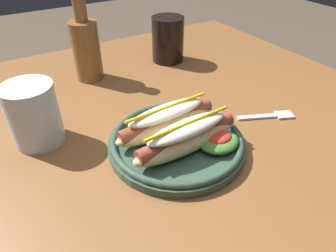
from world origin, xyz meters
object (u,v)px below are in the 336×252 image
at_px(fork, 270,116).
at_px(soda_cup, 168,39).
at_px(hot_dog_plate, 178,136).
at_px(glass_bottle, 86,47).
at_px(water_cup, 33,114).

bearing_deg(fork, soda_cup, 118.56).
distance_m(hot_dog_plate, glass_bottle, 0.36).
bearing_deg(glass_bottle, soda_cup, -2.04).
relative_size(hot_dog_plate, soda_cup, 2.03).
relative_size(fork, glass_bottle, 0.55).
xyz_separation_m(hot_dog_plate, soda_cup, (0.19, 0.35, 0.03)).
height_order(hot_dog_plate, soda_cup, soda_cup).
distance_m(fork, water_cup, 0.47).
bearing_deg(soda_cup, glass_bottle, 177.96).
xyz_separation_m(soda_cup, water_cup, (-0.40, -0.19, -0.00)).
distance_m(fork, glass_bottle, 0.46).
bearing_deg(fork, glass_bottle, 148.68).
relative_size(hot_dog_plate, fork, 2.11).
distance_m(hot_dog_plate, water_cup, 0.26).
relative_size(hot_dog_plate, glass_bottle, 1.16).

